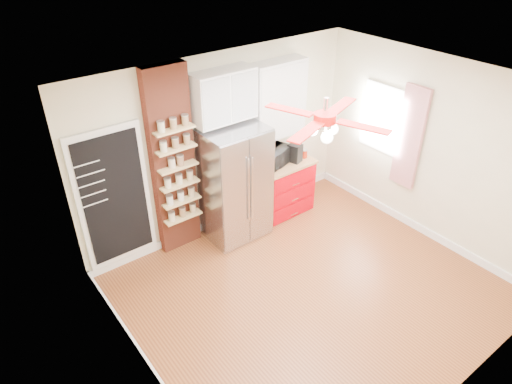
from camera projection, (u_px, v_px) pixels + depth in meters
floor at (310, 290)px, 6.02m from camera, size 4.50×4.50×0.00m
ceiling at (327, 93)px, 4.59m from camera, size 4.50×4.50×0.00m
wall_back at (222, 144)px, 6.65m from camera, size 4.50×0.02×2.70m
wall_front at (478, 306)px, 3.96m from camera, size 4.50×0.02×2.70m
wall_left at (139, 288)px, 4.14m from camera, size 0.02×4.00×2.70m
wall_right at (432, 151)px, 6.46m from camera, size 0.02×4.00×2.70m
chalkboard at (114, 198)px, 5.88m from camera, size 0.95×0.05×1.95m
brick_pillar at (173, 163)px, 6.16m from camera, size 0.60×0.16×2.70m
fridge at (234, 184)px, 6.62m from camera, size 0.90×0.70×1.75m
upper_glass_cabinet at (223, 96)px, 6.08m from camera, size 0.90×0.35×0.70m
red_cabinet at (282, 186)px, 7.38m from camera, size 0.94×0.64×0.90m
upper_shelf_unit at (278, 99)px, 6.74m from camera, size 0.90×0.30×1.15m
window at (383, 119)px, 6.95m from camera, size 0.04×0.75×1.05m
curtain at (410, 138)px, 6.61m from camera, size 0.06×0.40×1.55m
ceiling_fan at (325, 119)px, 4.73m from camera, size 1.40×1.40×0.44m
toaster_oven at (276, 156)px, 7.02m from camera, size 0.56×0.46×0.27m
coffee_maker at (295, 153)px, 7.09m from camera, size 0.22×0.23×0.29m
canister_left at (304, 154)px, 7.24m from camera, size 0.12×0.12×0.13m
canister_right at (301, 152)px, 7.29m from camera, size 0.10×0.10×0.13m
pantry_jar_oats at (172, 163)px, 5.99m from camera, size 0.11×0.11×0.12m
pantry_jar_beans at (180, 161)px, 6.03m from camera, size 0.12×0.12×0.14m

